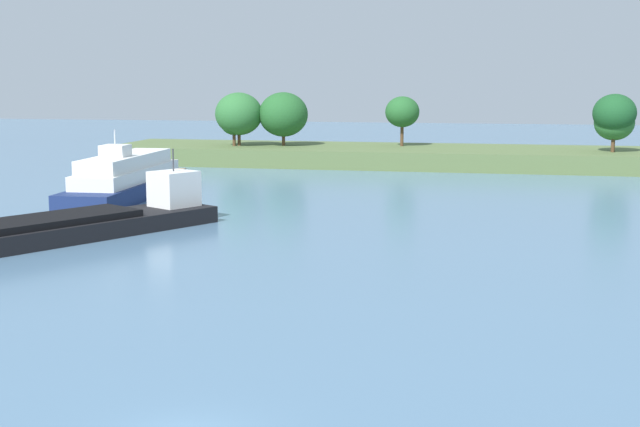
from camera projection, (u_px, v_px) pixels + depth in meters
The scene contains 2 objects.
treeline_island at pixel (379, 147), 113.44m from camera, with size 74.19×17.49×9.59m.
white_riverboat at pixel (128, 179), 81.60m from camera, with size 6.21×22.59×6.71m.
Camera 1 is at (9.32, -23.68, 11.31)m, focal length 47.54 mm.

